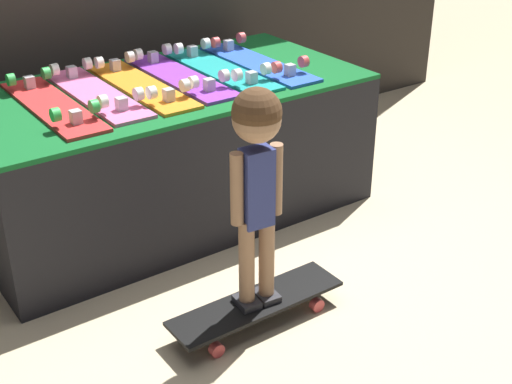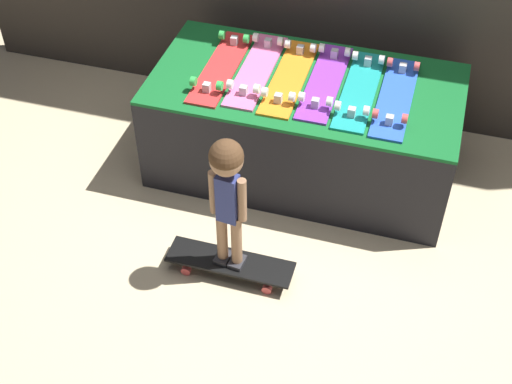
{
  "view_description": "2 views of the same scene",
  "coord_description": "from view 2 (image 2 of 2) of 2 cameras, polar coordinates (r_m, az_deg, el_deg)",
  "views": [
    {
      "loc": [
        -1.41,
        -2.12,
        1.64
      ],
      "look_at": [
        0.0,
        -0.13,
        0.39
      ],
      "focal_mm": 50.0,
      "sensor_mm": 36.0,
      "label": 1
    },
    {
      "loc": [
        0.67,
        -2.71,
        2.98
      ],
      "look_at": [
        -0.09,
        -0.11,
        0.38
      ],
      "focal_mm": 50.0,
      "sensor_mm": 36.0,
      "label": 2
    }
  ],
  "objects": [
    {
      "name": "ground_plane",
      "position": [
        4.08,
        1.72,
        -3.09
      ],
      "size": [
        16.0,
        16.0,
        0.0
      ],
      "primitive_type": "plane",
      "color": "beige"
    },
    {
      "name": "display_rack",
      "position": [
        4.28,
        3.84,
        5.25
      ],
      "size": [
        1.77,
        0.9,
        0.63
      ],
      "color": "black",
      "rests_on": "ground_plane"
    },
    {
      "name": "skateboard_red_on_rack",
      "position": [
        4.19,
        -2.8,
        10.02
      ],
      "size": [
        0.18,
        0.76,
        0.09
      ],
      "color": "red",
      "rests_on": "display_rack"
    },
    {
      "name": "skateboard_pink_on_rack",
      "position": [
        4.16,
        0.02,
        9.82
      ],
      "size": [
        0.18,
        0.76,
        0.09
      ],
      "color": "pink",
      "rests_on": "display_rack"
    },
    {
      "name": "skateboard_orange_on_rack",
      "position": [
        4.11,
        2.7,
        9.24
      ],
      "size": [
        0.18,
        0.76,
        0.09
      ],
      "color": "orange",
      "rests_on": "display_rack"
    },
    {
      "name": "skateboard_purple_on_rack",
      "position": [
        4.09,
        5.54,
        8.86
      ],
      "size": [
        0.18,
        0.76,
        0.09
      ],
      "color": "purple",
      "rests_on": "display_rack"
    },
    {
      "name": "skateboard_teal_on_rack",
      "position": [
        4.04,
        8.3,
        8.16
      ],
      "size": [
        0.18,
        0.76,
        0.09
      ],
      "color": "teal",
      "rests_on": "display_rack"
    },
    {
      "name": "skateboard_blue_on_rack",
      "position": [
        4.02,
        11.12,
        7.53
      ],
      "size": [
        0.18,
        0.76,
        0.09
      ],
      "color": "blue",
      "rests_on": "display_rack"
    },
    {
      "name": "skateboard_on_floor",
      "position": [
        3.82,
        -2.07,
        -5.7
      ],
      "size": [
        0.68,
        0.18,
        0.09
      ],
      "color": "black",
      "rests_on": "ground_plane"
    },
    {
      "name": "child",
      "position": [
        3.4,
        -2.32,
        0.79
      ],
      "size": [
        0.2,
        0.17,
        0.82
      ],
      "rotation": [
        0.0,
        0.0,
        -0.1
      ],
      "color": "#2D2D33",
      "rests_on": "skateboard_on_floor"
    }
  ]
}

